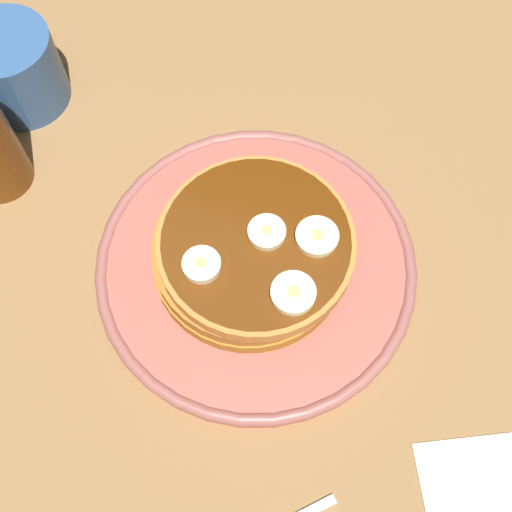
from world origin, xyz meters
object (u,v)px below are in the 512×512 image
Objects in this scene: plate at (256,265)px; banana_slice_0 at (267,233)px; pancake_stack at (254,249)px; banana_slice_2 at (317,237)px; napkin at (502,512)px; banana_slice_1 at (202,265)px; banana_slice_3 at (293,293)px; coffee_mug at (12,71)px.

banana_slice_0 reaches higher than plate.
banana_slice_2 is (-1.23, 4.70, 2.47)cm from pancake_stack.
napkin is at bearing 59.12° from pancake_stack.
banana_slice_1 is (3.36, -3.29, 5.23)cm from plate.
banana_slice_3 is (3.61, 3.93, 5.22)cm from plate.
plate is 7.88× the size of banana_slice_3.
banana_slice_0 and banana_slice_3 have the same top height.
banana_slice_1 is 0.88× the size of banana_slice_2.
banana_slice_0 is 26.86cm from napkin.
banana_slice_3 reaches higher than pancake_stack.
banana_slice_2 reaches higher than napkin.
banana_slice_1 and banana_slice_3 have the same top height.
pancake_stack is 1.43× the size of coffee_mug.
pancake_stack is 1.53× the size of napkin.
coffee_mug is 1.07× the size of napkin.
banana_slice_1 reaches higher than banana_slice_2.
banana_slice_3 is (3.82, 4.16, 2.51)cm from pancake_stack.
banana_slice_2 is at bearing 104.69° from pancake_stack.
pancake_stack is 6.18cm from banana_slice_3.
napkin is (24.64, 49.43, -3.72)cm from coffee_mug.
banana_slice_0 is 1.01× the size of banana_slice_1.
banana_slice_1 is at bearing -58.27° from banana_slice_2.
pancake_stack reaches higher than napkin.
napkin is at bearing 50.63° from banana_slice_2.
plate is 2.72cm from pancake_stack.
plate is 8.98× the size of banana_slice_0.
banana_slice_3 is (5.05, -0.54, 0.04)cm from banana_slice_2.
pancake_stack is 5.62× the size of banana_slice_0.
banana_slice_2 is 0.29× the size of coffee_mug.
plate is at bearing -42.93° from banana_slice_0.
banana_slice_3 is at bearing 47.43° from plate.
pancake_stack is at bearing -131.98° from plate.
banana_slice_1 is at bearing 58.28° from coffee_mug.
banana_slice_0 is at bearing 69.15° from coffee_mug.
pancake_stack is 5.45cm from banana_slice_2.
plate is 26.39cm from napkin.
banana_slice_0 is 5.42cm from banana_slice_3.
pancake_stack is (-0.20, -0.23, 2.71)cm from plate.
plate is at bearing 67.38° from coffee_mug.
pancake_stack is 28.71cm from coffee_mug.
pancake_stack is 2.67cm from banana_slice_0.
pancake_stack is at bearing -120.88° from napkin.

